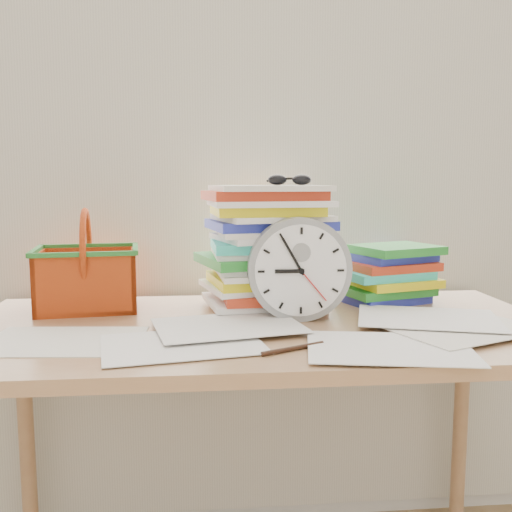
{
  "coord_description": "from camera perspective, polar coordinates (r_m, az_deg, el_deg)",
  "views": [
    {
      "loc": [
        -0.14,
        0.29,
        1.09
      ],
      "look_at": [
        -0.02,
        1.6,
        0.91
      ],
      "focal_mm": 40.0,
      "sensor_mm": 36.0,
      "label": 1
    }
  ],
  "objects": [
    {
      "name": "paper_stack",
      "position": [
        1.5,
        1.08,
        0.87
      ],
      "size": [
        0.36,
        0.32,
        0.32
      ],
      "primitive_type": null,
      "rotation": [
        0.0,
        0.0,
        0.16
      ],
      "color": "white",
      "rests_on": "desk"
    },
    {
      "name": "pen",
      "position": [
        1.15,
        3.74,
        -9.21
      ],
      "size": [
        0.14,
        0.07,
        0.01
      ],
      "primitive_type": "cylinder",
      "rotation": [
        0.0,
        1.57,
        0.45
      ],
      "color": "black",
      "rests_on": "desk"
    },
    {
      "name": "book_stack",
      "position": [
        1.64,
        13.09,
        -1.69
      ],
      "size": [
        0.32,
        0.28,
        0.16
      ],
      "primitive_type": null,
      "rotation": [
        0.0,
        0.0,
        0.35
      ],
      "color": "white",
      "rests_on": "desk"
    },
    {
      "name": "scattered_papers",
      "position": [
        1.36,
        0.64,
        -6.51
      ],
      "size": [
        1.26,
        0.42,
        0.02
      ],
      "primitive_type": null,
      "color": "white",
      "rests_on": "desk"
    },
    {
      "name": "desk",
      "position": [
        1.38,
        0.64,
        -9.77
      ],
      "size": [
        1.4,
        0.7,
        0.75
      ],
      "color": "#9E724A",
      "rests_on": "ground"
    },
    {
      "name": "clock",
      "position": [
        1.38,
        4.34,
        -1.32
      ],
      "size": [
        0.25,
        0.05,
        0.25
      ],
      "primitive_type": "cylinder",
      "rotation": [
        1.57,
        0.0,
        0.0
      ],
      "color": "gray",
      "rests_on": "desk"
    },
    {
      "name": "curtain",
      "position": [
        1.71,
        -0.73,
        14.71
      ],
      "size": [
        2.4,
        0.01,
        2.5
      ],
      "primitive_type": "cube",
      "color": "beige",
      "rests_on": "room_shell"
    },
    {
      "name": "sunglasses",
      "position": [
        1.46,
        3.37,
        7.62
      ],
      "size": [
        0.14,
        0.13,
        0.03
      ],
      "primitive_type": null,
      "rotation": [
        0.0,
        0.0,
        -0.18
      ],
      "color": "black",
      "rests_on": "paper_stack"
    },
    {
      "name": "basket",
      "position": [
        1.55,
        -16.58,
        -0.42
      ],
      "size": [
        0.28,
        0.23,
        0.26
      ],
      "primitive_type": null,
      "rotation": [
        0.0,
        0.0,
        0.11
      ],
      "color": "#CD4714",
      "rests_on": "desk"
    }
  ]
}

